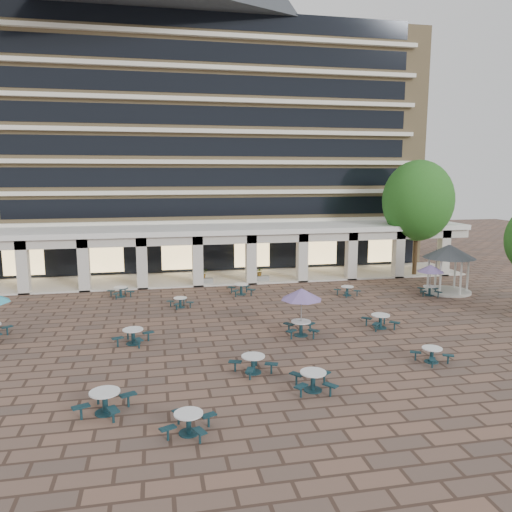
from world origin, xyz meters
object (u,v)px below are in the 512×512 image
object	(u,v)px
picnic_table_0	(189,421)
planter_right	(260,277)
planter_left	(203,278)
picnic_table_1	(253,362)
picnic_table_2	(313,379)
gazebo	(449,257)

from	to	relation	value
picnic_table_0	planter_right	xyz separation A→B (m)	(7.29, 22.98, -0.01)
planter_left	picnic_table_0	bearing A→B (deg)	-96.74
picnic_table_0	planter_left	bearing A→B (deg)	104.56
picnic_table_1	planter_left	xyz separation A→B (m)	(-0.43, 18.28, 0.03)
picnic_table_0	planter_right	size ratio (longest dim) A/B	1.35
picnic_table_1	picnic_table_2	size ratio (longest dim) A/B	1.10
picnic_table_1	planter_left	size ratio (longest dim) A/B	1.44
gazebo	picnic_table_0	bearing A→B (deg)	-140.39
picnic_table_1	gazebo	distance (m)	20.92
planter_right	gazebo	bearing A→B (deg)	-26.10
planter_left	planter_right	distance (m)	4.58
picnic_table_0	picnic_table_2	bearing A→B (deg)	46.36
picnic_table_1	gazebo	world-z (taller)	gazebo
picnic_table_2	picnic_table_1	bearing A→B (deg)	138.79
gazebo	planter_right	world-z (taller)	gazebo
gazebo	planter_left	world-z (taller)	gazebo
picnic_table_0	planter_right	bearing A→B (deg)	93.70
picnic_table_1	picnic_table_2	bearing A→B (deg)	-72.66
planter_right	picnic_table_0	bearing A→B (deg)	-107.61
picnic_table_0	planter_left	distance (m)	23.14
picnic_table_2	planter_left	world-z (taller)	planter_left
picnic_table_0	gazebo	distance (m)	26.26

